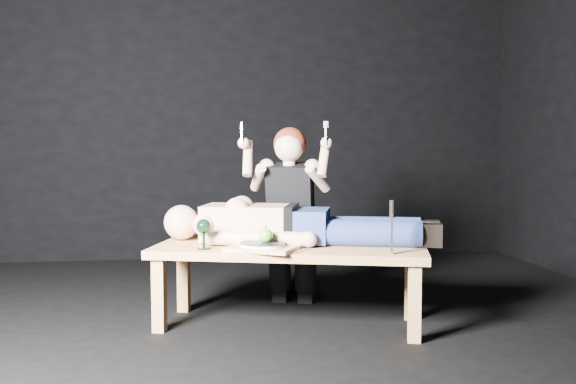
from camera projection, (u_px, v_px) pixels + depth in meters
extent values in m
plane|color=black|center=(265.00, 335.00, 3.55)|extent=(5.00, 5.00, 0.00)
plane|color=black|center=(235.00, 91.00, 5.92)|extent=(5.00, 0.00, 5.00)
cube|color=tan|center=(289.00, 286.00, 3.72)|extent=(1.61, 0.96, 0.45)
cube|color=tan|center=(263.00, 248.00, 3.56)|extent=(0.44, 0.40, 0.02)
cylinder|color=white|center=(263.00, 245.00, 3.56)|extent=(0.32, 0.32, 0.02)
sphere|color=#51A328|center=(266.00, 235.00, 3.57)|extent=(0.08, 0.08, 0.08)
cube|color=#B2B2B7|center=(227.00, 249.00, 3.60)|extent=(0.02, 0.16, 0.01)
cube|color=#B2B2B7|center=(301.00, 251.00, 3.53)|extent=(0.10, 0.14, 0.01)
cube|color=#B2B2B7|center=(298.00, 248.00, 3.62)|extent=(0.11, 0.13, 0.01)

